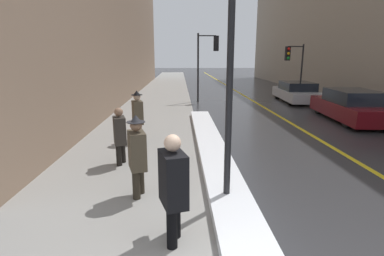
{
  "coord_description": "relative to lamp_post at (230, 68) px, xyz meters",
  "views": [
    {
      "loc": [
        -0.68,
        -2.97,
        2.69
      ],
      "look_at": [
        -0.4,
        4.0,
        1.05
      ],
      "focal_mm": 28.0,
      "sensor_mm": 36.0,
      "label": 1
    }
  ],
  "objects": [
    {
      "name": "sidewalk_slab",
      "position": [
        -2.18,
        12.79,
        -2.52
      ],
      "size": [
        4.0,
        80.0,
        0.01
      ],
      "color": "gray",
      "rests_on": "ground"
    },
    {
      "name": "road_centre_stripe",
      "position": [
        3.82,
        12.79,
        -2.52
      ],
      "size": [
        0.16,
        80.0,
        0.0
      ],
      "color": "gold",
      "rests_on": "ground"
    },
    {
      "name": "snow_bank_curb",
      "position": [
        0.06,
        2.93,
        -2.42
      ],
      "size": [
        0.81,
        11.82,
        0.2
      ],
      "color": "white",
      "rests_on": "ground"
    },
    {
      "name": "lamp_post",
      "position": [
        0.0,
        0.0,
        0.0
      ],
      "size": [
        0.28,
        0.28,
        4.13
      ],
      "color": "black",
      "rests_on": "ground"
    },
    {
      "name": "traffic_light_near",
      "position": [
        0.93,
        13.62,
        0.47
      ],
      "size": [
        1.31,
        0.32,
        4.14
      ],
      "rotation": [
        0.0,
        0.0,
        0.03
      ],
      "color": "black",
      "rests_on": "ground"
    },
    {
      "name": "traffic_light_far",
      "position": [
        6.62,
        14.74,
        0.05
      ],
      "size": [
        1.3,
        0.45,
        3.57
      ],
      "rotation": [
        0.0,
        0.0,
        3.3
      ],
      "color": "black",
      "rests_on": "ground"
    },
    {
      "name": "pedestrian_with_shoulder_bag",
      "position": [
        -0.97,
        -1.2,
        -1.6
      ],
      "size": [
        0.45,
        0.78,
        1.67
      ],
      "rotation": [
        0.0,
        0.0,
        -1.29
      ],
      "color": "black",
      "rests_on": "ground"
    },
    {
      "name": "pedestrian_nearside",
      "position": [
        -1.7,
        0.35,
        -1.62
      ],
      "size": [
        0.43,
        0.57,
        1.65
      ],
      "rotation": [
        0.0,
        0.0,
        -1.29
      ],
      "color": "#2A241B",
      "rests_on": "ground"
    },
    {
      "name": "pedestrian_in_glasses",
      "position": [
        -2.39,
        2.22,
        -1.7
      ],
      "size": [
        0.4,
        0.54,
        1.48
      ],
      "rotation": [
        0.0,
        0.0,
        -1.29
      ],
      "color": "black",
      "rests_on": "ground"
    },
    {
      "name": "pedestrian_in_fedora",
      "position": [
        -2.24,
        4.41,
        -1.61
      ],
      "size": [
        0.43,
        0.75,
        1.68
      ],
      "rotation": [
        0.0,
        0.0,
        -1.29
      ],
      "color": "#2A241B",
      "rests_on": "ground"
    },
    {
      "name": "parked_car_maroon",
      "position": [
        6.61,
        7.46,
        -1.89
      ],
      "size": [
        2.22,
        5.03,
        1.35
      ],
      "rotation": [
        0.0,
        0.0,
        1.49
      ],
      "color": "#600F14",
      "rests_on": "ground"
    },
    {
      "name": "parked_car_silver",
      "position": [
        6.48,
        13.39,
        -1.94
      ],
      "size": [
        2.2,
        5.0,
        1.23
      ],
      "rotation": [
        0.0,
        0.0,
        1.5
      ],
      "color": "#B2B2B7",
      "rests_on": "ground"
    }
  ]
}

